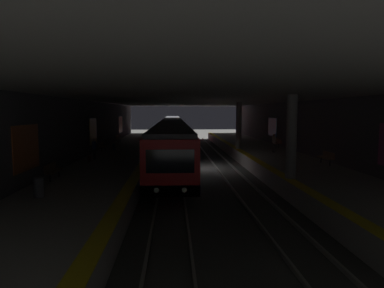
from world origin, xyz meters
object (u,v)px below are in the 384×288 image
at_px(bench_left_near, 327,157).
at_px(bench_right_mid, 102,146).
at_px(suitcase_rolling, 114,147).
at_px(backpack_on_floor, 89,159).
at_px(bench_left_far, 277,142).
at_px(person_waiting_near, 274,143).
at_px(trash_bin, 39,187).
at_px(bench_right_far, 118,138).
at_px(bench_left_mid, 292,146).
at_px(bench_right_near, 53,170).
at_px(person_walking_mid, 94,148).
at_px(pillar_far, 239,126).
at_px(metro_train, 172,131).
at_px(pillar_near, 291,137).

bearing_deg(bench_left_near, bench_right_mid, 63.59).
height_order(bench_left_near, suitcase_rolling, suitcase_rolling).
relative_size(suitcase_rolling, backpack_on_floor, 2.39).
bearing_deg(backpack_on_floor, bench_left_far, -62.48).
height_order(person_waiting_near, trash_bin, person_waiting_near).
bearing_deg(bench_left_near, bench_right_far, 44.35).
relative_size(person_waiting_near, trash_bin, 1.94).
bearing_deg(bench_left_near, bench_left_mid, 0.00).
distance_m(bench_right_near, person_walking_mid, 7.60).
distance_m(bench_right_far, suitcase_rolling, 8.17).
height_order(bench_right_near, bench_right_mid, same).
bearing_deg(person_walking_mid, bench_left_near, -101.29).
height_order(bench_left_far, bench_right_near, same).
xyz_separation_m(bench_right_near, person_waiting_near, (11.08, -15.41, 0.37)).
height_order(bench_right_near, person_waiting_near, person_waiting_near).
xyz_separation_m(bench_left_mid, suitcase_rolling, (2.42, 16.18, -0.20)).
bearing_deg(bench_left_mid, backpack_on_floor, 105.31).
distance_m(bench_left_near, bench_left_mid, 6.91).
height_order(pillar_far, person_walking_mid, pillar_far).
relative_size(metro_train, backpack_on_floor, 152.68).
bearing_deg(metro_train, person_walking_mid, 163.71).
distance_m(pillar_far, bench_right_mid, 13.11).
bearing_deg(metro_train, bench_right_mid, 157.04).
bearing_deg(person_waiting_near, bench_left_mid, -86.65).
bearing_deg(bench_right_far, bench_right_mid, 180.00).
bearing_deg(bench_right_mid, pillar_near, -135.50).
bearing_deg(bench_right_far, trash_bin, -178.35).
distance_m(bench_left_near, trash_bin, 18.22).
distance_m(metro_train, person_walking_mid, 20.95).
height_order(backpack_on_floor, trash_bin, trash_bin).
distance_m(bench_left_near, person_walking_mid, 16.94).
xyz_separation_m(pillar_far, suitcase_rolling, (-0.81, 12.00, -1.95)).
relative_size(metro_train, trash_bin, 71.85).
distance_m(pillar_near, bench_left_far, 16.34).
height_order(bench_right_far, person_walking_mid, person_walking_mid).
bearing_deg(bench_right_far, pillar_near, -149.75).
relative_size(bench_right_mid, bench_right_far, 1.00).
distance_m(bench_left_far, person_waiting_near, 4.57).
relative_size(bench_right_near, trash_bin, 2.00).
height_order(bench_right_mid, backpack_on_floor, bench_right_mid).
relative_size(bench_right_mid, person_waiting_near, 1.03).
height_order(pillar_near, pillar_far, same).
bearing_deg(person_waiting_near, bench_right_near, 125.72).
relative_size(pillar_near, bench_right_mid, 2.68).
height_order(person_waiting_near, person_walking_mid, person_waiting_near).
distance_m(pillar_near, person_waiting_near, 11.81).
bearing_deg(bench_right_mid, pillar_far, -82.59).
relative_size(metro_train, person_waiting_near, 36.98).
xyz_separation_m(bench_left_near, bench_right_far, (17.46, 17.07, 0.00)).
relative_size(bench_left_far, bench_right_far, 1.00).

